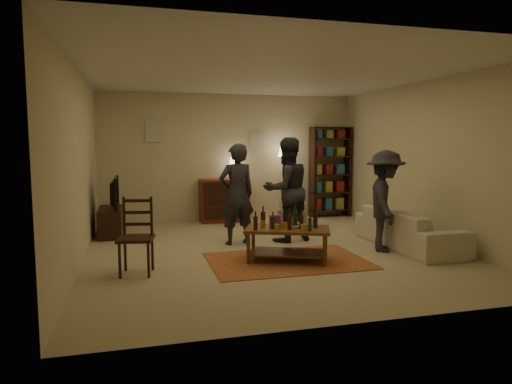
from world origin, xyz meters
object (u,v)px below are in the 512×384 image
object	(u,v)px
bookshelf	(330,171)
person_right	(287,190)
dresser	(224,199)
person_left	(237,194)
tv_stand	(111,214)
sofa	(409,229)
floor_lamp	(286,155)
coffee_table	(287,232)
dining_chair	(137,233)
person_by_sofa	(385,201)

from	to	relation	value
bookshelf	person_right	distance (m)	2.85
bookshelf	person_right	xyz separation A→B (m)	(-1.78, -2.22, -0.15)
dresser	person_left	world-z (taller)	person_left
person_right	tv_stand	bearing A→B (deg)	-35.86
bookshelf	sofa	distance (m)	3.26
floor_lamp	sofa	bearing A→B (deg)	-71.31
bookshelf	person_right	size ratio (longest dim) A/B	1.15
tv_stand	floor_lamp	world-z (taller)	floor_lamp
coffee_table	bookshelf	xyz separation A→B (m)	(2.20, 3.49, 0.62)
coffee_table	dresser	size ratio (longest dim) A/B	0.97
dining_chair	person_right	xyz separation A→B (m)	(2.47, 1.33, 0.35)
dining_chair	dresser	size ratio (longest dim) A/B	0.73
coffee_table	dining_chair	size ratio (longest dim) A/B	1.33
coffee_table	person_right	bearing A→B (deg)	71.80
coffee_table	person_left	world-z (taller)	person_left
sofa	bookshelf	bearing A→B (deg)	-0.82
sofa	floor_lamp	bearing A→B (deg)	18.69
tv_stand	person_right	distance (m)	3.20
dresser	bookshelf	size ratio (longest dim) A/B	0.67
sofa	person_by_sofa	bearing A→B (deg)	101.85
person_left	sofa	bearing A→B (deg)	151.24
coffee_table	tv_stand	distance (m)	3.54
bookshelf	person_left	distance (m)	3.47
person_left	person_right	size ratio (longest dim) A/B	0.94
coffee_table	person_right	distance (m)	1.42
sofa	person_right	bearing A→B (deg)	60.91
floor_lamp	person_right	bearing A→B (deg)	-108.51
floor_lamp	person_left	distance (m)	2.68
dresser	bookshelf	bearing A→B (deg)	1.57
dining_chair	person_left	world-z (taller)	person_left
tv_stand	person_left	xyz separation A→B (m)	(2.05, -1.25, 0.44)
dining_chair	person_left	bearing A→B (deg)	49.38
bookshelf	floor_lamp	size ratio (longest dim) A/B	1.22
dining_chair	floor_lamp	size ratio (longest dim) A/B	0.60
person_right	sofa	bearing A→B (deg)	138.06
coffee_table	sofa	world-z (taller)	coffee_table
dresser	floor_lamp	xyz separation A→B (m)	(1.36, -0.06, 0.92)
person_by_sofa	floor_lamp	bearing A→B (deg)	34.20
coffee_table	bookshelf	size ratio (longest dim) A/B	0.66
sofa	person_by_sofa	world-z (taller)	person_by_sofa
coffee_table	dining_chair	world-z (taller)	dining_chair
bookshelf	floor_lamp	xyz separation A→B (m)	(-1.08, -0.13, 0.36)
dresser	dining_chair	bearing A→B (deg)	-117.44
dining_chair	dresser	distance (m)	3.92
dining_chair	tv_stand	bearing A→B (deg)	109.81
tv_stand	floor_lamp	size ratio (longest dim) A/B	0.64
sofa	tv_stand	bearing A→B (deg)	64.66
person_right	person_by_sofa	bearing A→B (deg)	126.20
person_right	person_by_sofa	world-z (taller)	person_right
person_left	coffee_table	bearing A→B (deg)	100.87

